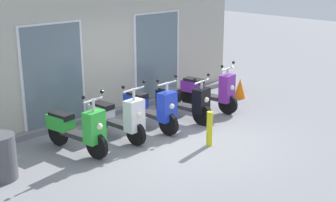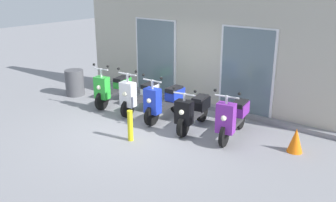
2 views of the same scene
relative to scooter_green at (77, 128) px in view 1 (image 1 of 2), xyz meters
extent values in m
plane|color=gray|center=(1.86, -0.87, -0.49)|extent=(40.00, 40.00, 0.00)
cube|color=#B2AD9E|center=(1.86, 1.60, 1.16)|extent=(8.18, 0.30, 3.29)
cube|color=slate|center=(1.86, 1.35, -0.43)|extent=(8.18, 0.20, 0.12)
cube|color=silver|center=(0.39, 1.43, 0.66)|extent=(1.50, 0.04, 2.30)
cube|color=slate|center=(0.39, 1.40, 0.66)|extent=(1.38, 0.02, 2.22)
cube|color=silver|center=(3.34, 1.43, 0.66)|extent=(1.50, 0.04, 2.30)
cube|color=slate|center=(3.34, 1.40, 0.66)|extent=(1.38, 0.02, 2.22)
cylinder|color=black|center=(0.08, -0.51, -0.23)|extent=(0.16, 0.52, 0.51)
cylinder|color=black|center=(-0.09, 0.56, -0.23)|extent=(0.16, 0.52, 0.51)
cube|color=#2D2D30|center=(0.00, 0.03, -0.13)|extent=(0.36, 0.71, 0.09)
cube|color=green|center=(0.08, -0.47, 0.13)|extent=(0.41, 0.30, 0.60)
sphere|color=#F2EFCC|center=(0.10, -0.60, 0.17)|extent=(0.12, 0.12, 0.12)
cube|color=green|center=(-0.08, 0.46, 0.02)|extent=(0.38, 0.56, 0.28)
cube|color=black|center=(-0.07, 0.42, 0.16)|extent=(0.33, 0.52, 0.11)
cylinder|color=silver|center=(0.08, -0.47, 0.53)|extent=(0.06, 0.06, 0.25)
cylinder|color=silver|center=(0.08, -0.47, 0.64)|extent=(0.45, 0.11, 0.04)
sphere|color=black|center=(0.30, -0.43, 0.74)|extent=(0.07, 0.07, 0.07)
sphere|color=black|center=(-0.15, -0.51, 0.74)|extent=(0.07, 0.07, 0.07)
cylinder|color=black|center=(1.03, -0.50, -0.25)|extent=(0.13, 0.48, 0.47)
cylinder|color=black|center=(0.93, 0.62, -0.25)|extent=(0.13, 0.48, 0.47)
cube|color=#2D2D30|center=(0.98, 0.06, -0.15)|extent=(0.32, 0.72, 0.09)
cube|color=white|center=(1.02, -0.46, 0.13)|extent=(0.40, 0.27, 0.63)
sphere|color=#F2EFCC|center=(1.04, -0.59, 0.17)|extent=(0.12, 0.12, 0.12)
cube|color=white|center=(0.93, 0.52, -0.01)|extent=(0.35, 0.55, 0.28)
cube|color=black|center=(0.94, 0.48, 0.13)|extent=(0.30, 0.50, 0.11)
cylinder|color=silver|center=(1.02, -0.46, 0.55)|extent=(0.06, 0.06, 0.25)
cylinder|color=silver|center=(1.02, -0.46, 0.66)|extent=(0.56, 0.09, 0.04)
sphere|color=black|center=(1.30, -0.43, 0.76)|extent=(0.07, 0.07, 0.07)
sphere|color=black|center=(0.75, -0.49, 0.76)|extent=(0.07, 0.07, 0.07)
cylinder|color=black|center=(1.87, -0.54, -0.24)|extent=(0.11, 0.50, 0.50)
cylinder|color=black|center=(1.83, 0.56, -0.24)|extent=(0.11, 0.50, 0.50)
cube|color=#2D2D30|center=(1.85, 0.01, -0.14)|extent=(0.29, 0.69, 0.09)
cube|color=#1E38C6|center=(1.87, -0.50, 0.13)|extent=(0.39, 0.26, 0.62)
sphere|color=#F2EFCC|center=(1.88, -0.63, 0.17)|extent=(0.12, 0.12, 0.12)
cube|color=#1E38C6|center=(1.83, 0.46, 0.06)|extent=(0.32, 0.53, 0.28)
cube|color=black|center=(1.83, 0.42, 0.20)|extent=(0.28, 0.49, 0.11)
cylinder|color=silver|center=(1.87, -0.50, 0.54)|extent=(0.06, 0.06, 0.23)
cylinder|color=silver|center=(1.87, -0.50, 0.63)|extent=(0.53, 0.06, 0.04)
sphere|color=black|center=(2.13, -0.49, 0.73)|extent=(0.07, 0.07, 0.07)
sphere|color=black|center=(1.61, -0.51, 0.73)|extent=(0.07, 0.07, 0.07)
cylinder|color=black|center=(2.85, -0.60, -0.25)|extent=(0.18, 0.48, 0.47)
cylinder|color=black|center=(2.69, 0.45, -0.25)|extent=(0.18, 0.48, 0.47)
cube|color=#2D2D30|center=(2.77, -0.08, -0.15)|extent=(0.36, 0.69, 0.09)
cube|color=black|center=(2.85, -0.56, 0.08)|extent=(0.41, 0.30, 0.54)
sphere|color=#F2EFCC|center=(2.87, -0.69, 0.12)|extent=(0.12, 0.12, 0.12)
cube|color=black|center=(2.71, 0.35, 0.01)|extent=(0.38, 0.56, 0.28)
cube|color=black|center=(2.71, 0.31, 0.15)|extent=(0.33, 0.51, 0.11)
cylinder|color=silver|center=(2.85, -0.56, 0.43)|extent=(0.06, 0.06, 0.20)
cylinder|color=silver|center=(2.85, -0.56, 0.50)|extent=(0.52, 0.12, 0.04)
sphere|color=black|center=(3.11, -0.52, 0.60)|extent=(0.07, 0.07, 0.07)
sphere|color=black|center=(2.59, -0.60, 0.60)|extent=(0.07, 0.07, 0.07)
cylinder|color=black|center=(3.85, -0.50, -0.24)|extent=(0.16, 0.50, 0.49)
cylinder|color=black|center=(3.67, 0.61, -0.24)|extent=(0.16, 0.50, 0.49)
cube|color=#2D2D30|center=(3.76, 0.05, -0.14)|extent=(0.37, 0.73, 0.09)
cube|color=purple|center=(3.85, -0.46, 0.14)|extent=(0.41, 0.30, 0.65)
sphere|color=#F2EFCC|center=(3.87, -0.59, 0.18)|extent=(0.12, 0.12, 0.12)
cube|color=purple|center=(3.69, 0.51, 0.04)|extent=(0.38, 0.56, 0.28)
cube|color=black|center=(3.69, 0.47, 0.18)|extent=(0.33, 0.52, 0.11)
cylinder|color=silver|center=(3.85, -0.46, 0.54)|extent=(0.06, 0.06, 0.19)
cylinder|color=silver|center=(3.85, -0.46, 0.62)|extent=(0.52, 0.12, 0.04)
sphere|color=black|center=(4.10, -0.42, 0.72)|extent=(0.07, 0.07, 0.07)
sphere|color=black|center=(3.59, -0.50, 0.72)|extent=(0.07, 0.07, 0.07)
cylinder|color=yellow|center=(2.07, -1.50, -0.14)|extent=(0.12, 0.12, 0.70)
cone|color=orange|center=(5.15, 0.16, -0.23)|extent=(0.32, 0.32, 0.52)
camera|label=1|loc=(-4.45, -7.19, 3.06)|focal=49.98mm
camera|label=2|loc=(7.38, -7.01, 2.96)|focal=40.08mm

